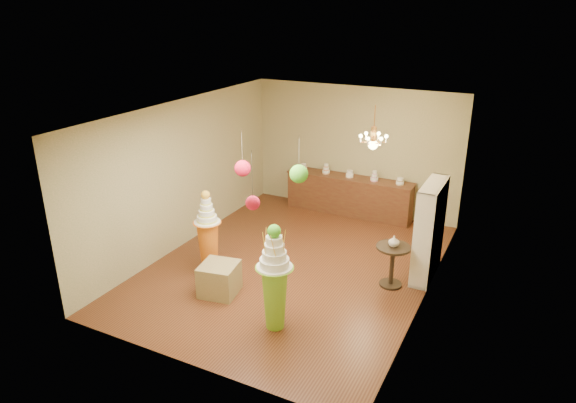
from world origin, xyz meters
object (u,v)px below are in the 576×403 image
at_px(sideboard, 349,195).
at_px(round_table, 392,260).
at_px(pedestal_green, 275,284).
at_px(pedestal_orange, 208,241).

distance_m(sideboard, round_table, 3.40).
height_order(pedestal_green, sideboard, pedestal_green).
relative_size(pedestal_orange, sideboard, 0.54).
bearing_deg(pedestal_green, pedestal_orange, 152.86).
xyz_separation_m(sideboard, round_table, (1.87, -2.84, 0.02)).
relative_size(pedestal_orange, round_table, 2.11).
bearing_deg(pedestal_orange, round_table, 18.57).
bearing_deg(sideboard, round_table, -56.58).
height_order(pedestal_green, round_table, pedestal_green).
xyz_separation_m(pedestal_green, sideboard, (-0.61, 4.88, -0.27)).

